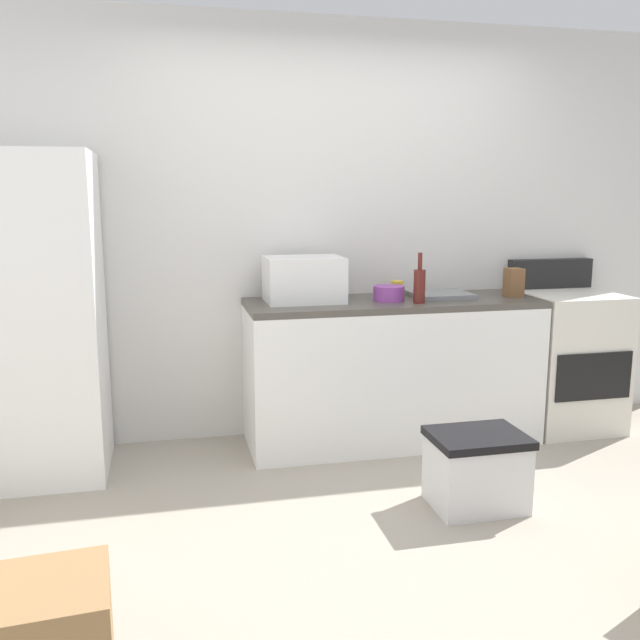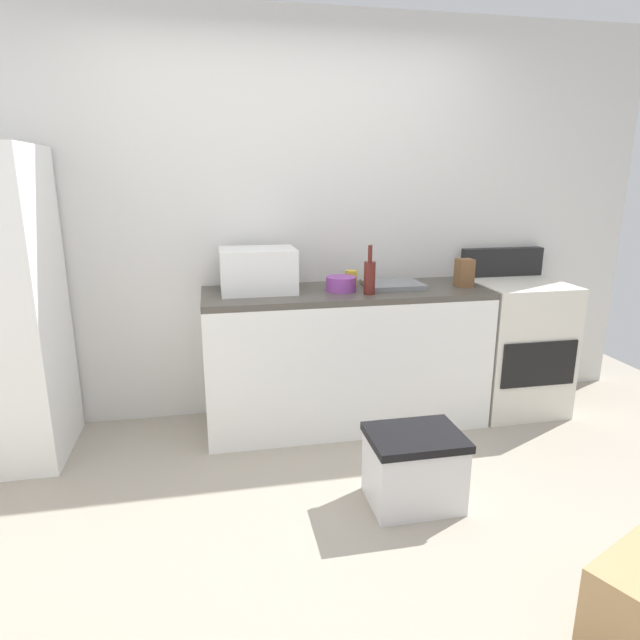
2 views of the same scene
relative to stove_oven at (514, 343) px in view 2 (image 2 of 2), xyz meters
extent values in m
plane|color=#9E9384|center=(-1.52, -1.21, -0.47)|extent=(6.00, 6.00, 0.00)
cube|color=silver|center=(-1.52, 0.34, 0.83)|extent=(5.00, 0.10, 2.60)
cube|color=white|center=(-1.22, -0.01, -0.04)|extent=(1.80, 0.60, 0.86)
cube|color=#4C473F|center=(-1.22, -0.01, 0.41)|extent=(1.80, 0.60, 0.04)
cube|color=silver|center=(0.00, -0.01, -0.02)|extent=(0.60, 0.60, 0.90)
cube|color=black|center=(0.00, -0.31, -0.05)|extent=(0.52, 0.02, 0.30)
cube|color=black|center=(0.00, 0.25, 0.53)|extent=(0.60, 0.08, 0.20)
cube|color=white|center=(-1.77, 0.05, 0.57)|extent=(0.46, 0.34, 0.27)
cube|color=slate|center=(-0.90, 0.03, 0.45)|extent=(0.36, 0.32, 0.03)
cylinder|color=#591E19|center=(-1.11, -0.16, 0.53)|extent=(0.07, 0.07, 0.20)
cylinder|color=#591E19|center=(-1.11, -0.16, 0.68)|extent=(0.03, 0.03, 0.10)
cylinder|color=gold|center=(-1.15, 0.12, 0.48)|extent=(0.08, 0.08, 0.10)
cube|color=brown|center=(-0.44, -0.05, 0.52)|extent=(0.10, 0.10, 0.18)
cylinder|color=purple|center=(-1.26, -0.03, 0.48)|extent=(0.19, 0.19, 0.09)
cube|color=silver|center=(-1.11, -0.99, -0.30)|extent=(0.44, 0.34, 0.34)
cube|color=black|center=(-1.11, -0.99, -0.11)|extent=(0.46, 0.36, 0.04)
camera|label=1|loc=(-2.58, -3.93, 1.08)|focal=38.31mm
camera|label=2|loc=(-2.05, -3.26, 1.13)|focal=30.31mm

